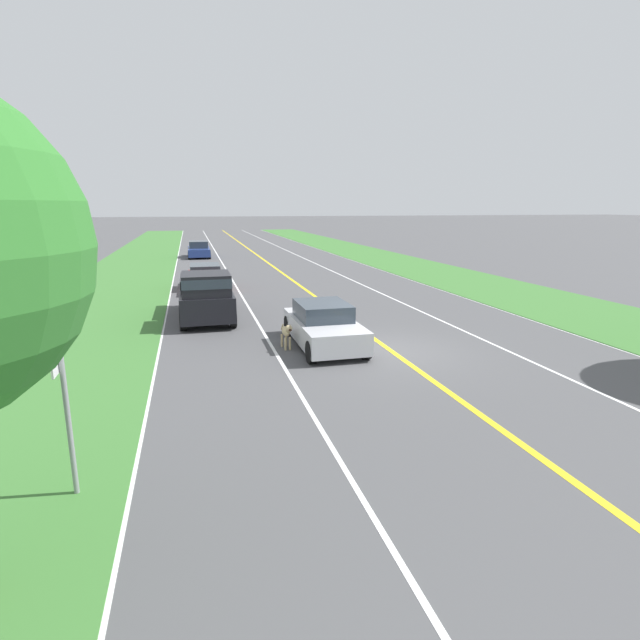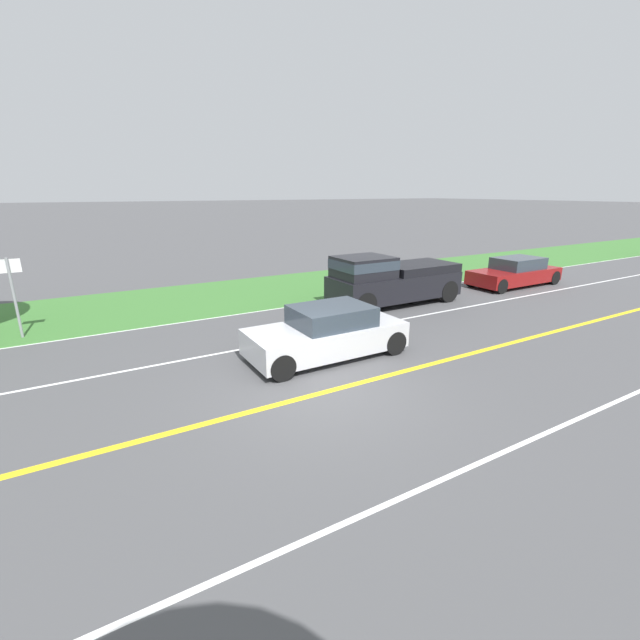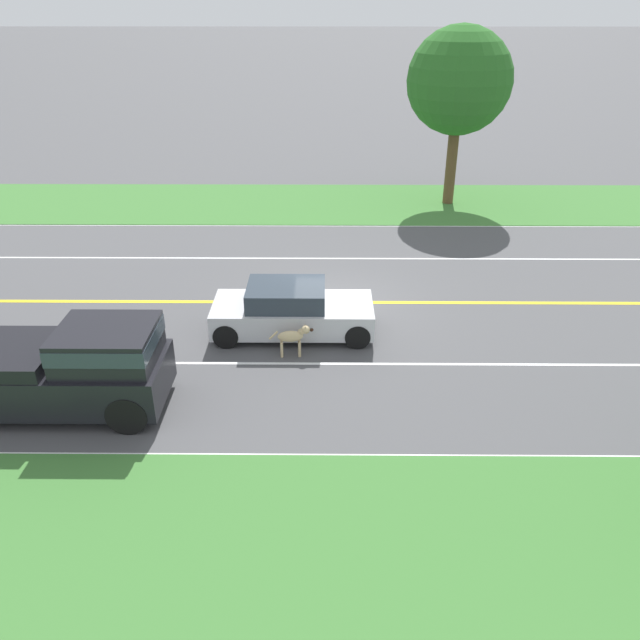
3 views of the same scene
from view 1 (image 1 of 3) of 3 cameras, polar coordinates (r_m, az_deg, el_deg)
name	(u,v)px [view 1 (image 1 of 3)]	position (r m, az deg, el deg)	size (l,w,h in m)	color
ground_plane	(392,352)	(15.54, 8.25, -3.60)	(400.00, 400.00, 0.00)	#4C4C4F
centre_divider_line	(392,352)	(15.54, 8.25, -3.59)	(0.18, 160.00, 0.01)	yellow
lane_edge_line_right	(154,370)	(14.44, -18.46, -5.42)	(0.14, 160.00, 0.01)	white
lane_edge_line_left	(583,337)	(19.29, 27.83, -1.73)	(0.14, 160.00, 0.01)	white
lane_dash_same_dir	(280,360)	(14.59, -4.59, -4.60)	(0.10, 160.00, 0.01)	white
lane_dash_oncoming	(493,344)	(17.16, 19.12, -2.59)	(0.10, 160.00, 0.01)	white
grass_verge_right	(32,379)	(14.98, -30.02, -5.83)	(6.00, 160.00, 0.03)	#3D7533
ego_car	(324,326)	(15.91, 0.40, -0.66)	(1.86, 4.24, 1.38)	silver
dog	(286,332)	(15.57, -3.87, -1.38)	(0.27, 1.12, 0.86)	#D1B784
pickup_truck	(206,294)	(20.20, -12.93, 2.97)	(2.00, 5.31, 1.98)	black
car_trailing_near	(205,278)	(27.53, -12.97, 4.74)	(1.82, 4.69, 1.32)	maroon
car_trailing_mid	(199,250)	(45.06, -13.69, 7.81)	(1.86, 4.47, 1.39)	navy
street_sign	(65,401)	(8.42, -27.15, -8.27)	(0.11, 0.64, 2.45)	gray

